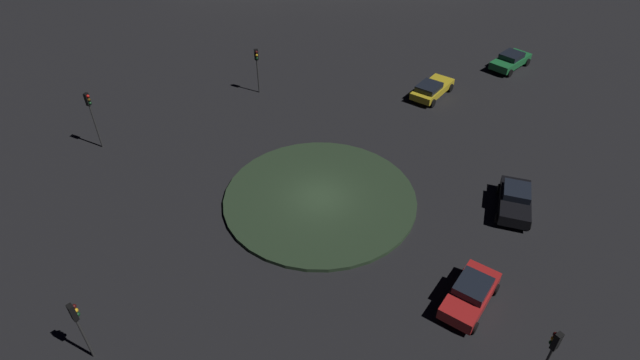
% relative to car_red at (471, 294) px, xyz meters
% --- Properties ---
extents(ground_plane, '(118.00, 118.00, 0.00)m').
position_rel_car_red_xyz_m(ground_plane, '(-1.25, -10.99, -0.74)').
color(ground_plane, black).
extents(roundabout_island, '(12.18, 12.18, 0.24)m').
position_rel_car_red_xyz_m(roundabout_island, '(-1.25, -10.99, -0.62)').
color(roundabout_island, '#263823').
rests_on(roundabout_island, ground_plane).
extents(car_red, '(4.12, 2.26, 1.44)m').
position_rel_car_red_xyz_m(car_red, '(0.00, 0.00, 0.00)').
color(car_red, red).
rests_on(car_red, ground_plane).
extents(car_yellow, '(4.62, 2.28, 1.34)m').
position_rel_car_red_xyz_m(car_yellow, '(-17.40, -12.56, -0.02)').
color(car_yellow, gold).
rests_on(car_yellow, ground_plane).
extents(car_green, '(4.58, 2.41, 1.43)m').
position_rel_car_red_xyz_m(car_green, '(-26.78, -9.84, 0.01)').
color(car_green, '#1E7238').
rests_on(car_green, ground_plane).
extents(car_black, '(4.44, 3.22, 1.45)m').
position_rel_car_red_xyz_m(car_black, '(-8.30, -1.31, 0.01)').
color(car_black, black).
rests_on(car_black, ground_plane).
extents(traffic_light_south, '(0.36, 0.39, 4.36)m').
position_rel_car_red_xyz_m(traffic_light_south, '(4.54, -26.79, 2.36)').
color(traffic_light_south, '#2D2D2D').
rests_on(traffic_light_south, ground_plane).
extents(traffic_light_southwest, '(0.37, 0.40, 3.88)m').
position_rel_car_red_xyz_m(traffic_light_southwest, '(-8.53, -24.01, 2.03)').
color(traffic_light_southwest, '#2D2D2D').
rests_on(traffic_light_southwest, ground_plane).
extents(traffic_light_north, '(0.35, 0.38, 4.40)m').
position_rel_car_red_xyz_m(traffic_light_north, '(2.68, 4.35, 2.38)').
color(traffic_light_north, '#2D2D2D').
rests_on(traffic_light_north, ground_plane).
extents(traffic_light_east, '(0.36, 0.31, 3.71)m').
position_rel_car_red_xyz_m(traffic_light_east, '(13.97, -11.73, 1.91)').
color(traffic_light_east, '#2D2D2D').
rests_on(traffic_light_east, ground_plane).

